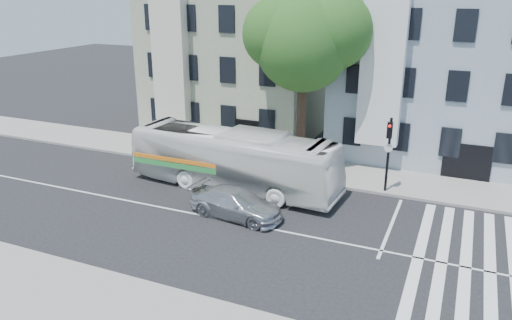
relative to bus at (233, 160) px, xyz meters
The scene contains 10 objects.
ground 4.68m from the bus, 59.35° to the right, with size 120.00×120.00×0.00m, color black.
sidewalk_far 5.04m from the bus, 62.21° to the left, with size 80.00×4.00×0.15m, color gray.
sidewalk_near 12.08m from the bus, 79.26° to the right, with size 80.00×4.00×0.15m, color gray.
building_left 12.79m from the bus, 113.00° to the left, with size 12.00×10.00×11.00m, color #989D84.
building_right 15.04m from the bus, 50.59° to the left, with size 12.00×10.00×11.00m, color #8FA0AB.
street_tree 8.25m from the bus, 65.25° to the left, with size 7.30×5.90×11.10m.
bus is the anchor object (origin of this frame).
sedan 3.73m from the bus, 62.08° to the right, with size 4.70×1.91×1.36m, color silver.
hedge 4.10m from the bus, 136.14° to the left, with size 8.50×0.84×0.70m, color #2D5C1E, non-canonical shape.
traffic_signal 8.24m from the bus, 17.95° to the left, with size 0.44×0.53×4.17m.
Camera 1 is at (9.07, -19.13, 10.49)m, focal length 35.00 mm.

